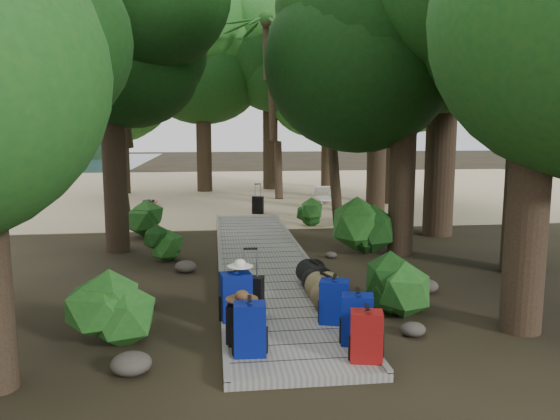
{
  "coord_description": "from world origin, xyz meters",
  "views": [
    {
      "loc": [
        -1.08,
        -10.88,
        2.98
      ],
      "look_at": [
        0.54,
        2.25,
        1.0
      ],
      "focal_mm": 35.0,
      "sensor_mm": 36.0,
      "label": 1
    }
  ],
  "objects": [
    {
      "name": "palm_right_a",
      "position": [
        2.86,
        5.59,
        3.73
      ],
      "size": [
        4.38,
        4.38,
        7.47
      ],
      "primitive_type": null,
      "color": "#113F12",
      "rests_on": "ground"
    },
    {
      "name": "lone_suitcase_on_sand",
      "position": [
        0.46,
        7.98,
        0.32
      ],
      "size": [
        0.43,
        0.32,
        0.6
      ],
      "primitive_type": null,
      "rotation": [
        0.0,
        0.0,
        -0.29
      ],
      "color": "black",
      "rests_on": "sand_beach"
    },
    {
      "name": "rock_left_b",
      "position": [
        -2.26,
        -1.91,
        0.11
      ],
      "size": [
        0.41,
        0.37,
        0.22
      ],
      "primitive_type": null,
      "color": "#4C473F",
      "rests_on": "ground"
    },
    {
      "name": "tree_right_b",
      "position": [
        5.26,
        -0.39,
        5.11
      ],
      "size": [
        5.72,
        5.72,
        10.22
      ],
      "primitive_type": null,
      "color": "black",
      "rests_on": "ground"
    },
    {
      "name": "rock_right_a",
      "position": [
        1.76,
        -3.62,
        0.1
      ],
      "size": [
        0.37,
        0.33,
        0.2
      ],
      "primitive_type": null,
      "color": "#4C473F",
      "rests_on": "ground"
    },
    {
      "name": "shrub_right_c",
      "position": [
        1.81,
        5.43,
        0.37
      ],
      "size": [
        0.82,
        0.82,
        0.74
      ],
      "primitive_type": null,
      "color": "#174F1B",
      "rests_on": "ground"
    },
    {
      "name": "palm_right_b",
      "position": [
        5.49,
        10.91,
        4.01
      ],
      "size": [
        4.15,
        4.15,
        8.02
      ],
      "primitive_type": null,
      "color": "#113F12",
      "rests_on": "ground"
    },
    {
      "name": "shrub_left_a",
      "position": [
        -2.54,
        -3.3,
        0.53
      ],
      "size": [
        1.17,
        1.17,
        1.05
      ],
      "primitive_type": null,
      "color": "#174F1B",
      "rests_on": "ground"
    },
    {
      "name": "boardwalk",
      "position": [
        0.0,
        1.0,
        0.06
      ],
      "size": [
        2.0,
        12.0,
        0.12
      ],
      "primitive_type": "cube",
      "color": "gray",
      "rests_on": "ground"
    },
    {
      "name": "backpack_right_a",
      "position": [
        0.77,
        -4.62,
        0.47
      ],
      "size": [
        0.44,
        0.36,
        0.7
      ],
      "primitive_type": null,
      "rotation": [
        0.0,
        0.0,
        -0.22
      ],
      "color": "maroon",
      "rests_on": "boardwalk"
    },
    {
      "name": "backpack_left_c",
      "position": [
        -0.78,
        -3.02,
        0.53
      ],
      "size": [
        0.49,
        0.39,
        0.83
      ],
      "primitive_type": null,
      "rotation": [
        0.0,
        0.0,
        0.17
      ],
      "color": "#020B77",
      "rests_on": "boardwalk"
    },
    {
      "name": "palm_right_c",
      "position": [
        1.93,
        12.13,
        3.67
      ],
      "size": [
        4.61,
        4.61,
        7.34
      ],
      "primitive_type": null,
      "color": "#113F12",
      "rests_on": "ground"
    },
    {
      "name": "duffel_right_khaki",
      "position": [
        0.74,
        -2.29,
        0.34
      ],
      "size": [
        0.64,
        0.77,
        0.44
      ],
      "primitive_type": null,
      "rotation": [
        0.0,
        0.0,
        0.33
      ],
      "color": "brown",
      "rests_on": "boardwalk"
    },
    {
      "name": "backpack_left_b",
      "position": [
        -0.76,
        -3.91,
        0.42
      ],
      "size": [
        0.37,
        0.3,
        0.61
      ],
      "primitive_type": null,
      "rotation": [
        0.0,
        0.0,
        -0.22
      ],
      "color": "black",
      "rests_on": "boardwalk"
    },
    {
      "name": "hat_white",
      "position": [
        -0.7,
        -2.96,
        1.01
      ],
      "size": [
        0.38,
        0.38,
        0.13
      ],
      "primitive_type": null,
      "color": "silver",
      "rests_on": "backpack_left_c"
    },
    {
      "name": "hat_brown",
      "position": [
        -0.73,
        -3.87,
        0.79
      ],
      "size": [
        0.44,
        0.44,
        0.13
      ],
      "primitive_type": null,
      "color": "#51351E",
      "rests_on": "backpack_left_b"
    },
    {
      "name": "rock_right_c",
      "position": [
        1.61,
        1.25,
        0.08
      ],
      "size": [
        0.27,
        0.25,
        0.15
      ],
      "primitive_type": null,
      "color": "#4C473F",
      "rests_on": "ground"
    },
    {
      "name": "tree_right_e",
      "position": [
        4.49,
        7.32,
        4.64
      ],
      "size": [
        5.16,
        5.16,
        9.28
      ],
      "primitive_type": null,
      "color": "black",
      "rests_on": "ground"
    },
    {
      "name": "tree_right_f",
      "position": [
        6.03,
        10.11,
        4.94
      ],
      "size": [
        5.53,
        5.53,
        9.88
      ],
      "primitive_type": null,
      "color": "black",
      "rests_on": "ground"
    },
    {
      "name": "duffel_right_black",
      "position": [
        0.71,
        -1.42,
        0.35
      ],
      "size": [
        0.59,
        0.8,
        0.45
      ],
      "primitive_type": null,
      "rotation": [
        0.0,
        0.0,
        0.21
      ],
      "color": "black",
      "rests_on": "boardwalk"
    },
    {
      "name": "shrub_right_b",
      "position": [
        2.46,
        1.61,
        0.64
      ],
      "size": [
        1.43,
        1.43,
        1.28
      ],
      "primitive_type": null,
      "color": "#174F1B",
      "rests_on": "ground"
    },
    {
      "name": "rock_right_b",
      "position": [
        2.75,
        -1.61,
        0.13
      ],
      "size": [
        0.46,
        0.41,
        0.25
      ],
      "primitive_type": null,
      "color": "#4C473F",
      "rests_on": "ground"
    },
    {
      "name": "rock_left_c",
      "position": [
        -1.69,
        0.38,
        0.12
      ],
      "size": [
        0.45,
        0.41,
        0.25
      ],
      "primitive_type": null,
      "color": "#4C473F",
      "rests_on": "ground"
    },
    {
      "name": "rock_left_d",
      "position": [
        -2.21,
        3.33,
        0.09
      ],
      "size": [
        0.34,
        0.3,
        0.19
      ],
      "primitive_type": null,
      "color": "#4C473F",
      "rests_on": "ground"
    },
    {
      "name": "palm_left_a",
      "position": [
        -4.01,
        6.19,
        3.58
      ],
      "size": [
        4.5,
        4.5,
        7.16
      ],
      "primitive_type": null,
      "color": "#113F12",
      "rests_on": "ground"
    },
    {
      "name": "backpack_left_a",
      "position": [
        -0.65,
        -4.27,
        0.5
      ],
      "size": [
        0.42,
        0.3,
        0.76
      ],
      "primitive_type": null,
      "rotation": [
        0.0,
        0.0,
        -0.05
      ],
      "color": "#020B77",
      "rests_on": "boardwalk"
    },
    {
      "name": "tree_right_d",
      "position": [
        5.18,
        3.62,
        5.92
      ],
      "size": [
        6.46,
        6.46,
        11.83
      ],
      "primitive_type": null,
      "color": "black",
      "rests_on": "ground"
    },
    {
      "name": "shrub_left_c",
      "position": [
        -2.91,
        4.49,
        0.47
      ],
      "size": [
        1.04,
        1.04,
        0.94
      ],
      "primitive_type": null,
      "color": "#174F1B",
      "rests_on": "ground"
    },
    {
      "name": "sun_lounger",
      "position": [
        3.37,
        10.43,
        0.33
      ],
      "size": [
        0.62,
        1.92,
        0.62
      ],
      "primitive_type": null,
      "rotation": [
        0.0,
        0.0,
        -0.0
      ],
      "color": "silver",
      "rests_on": "sand_beach"
    },
    {
      "name": "kayak",
      "position": [
        -3.54,
        10.21,
        0.18
      ],
      "size": [
        1.61,
        3.3,
        0.32
      ],
      "primitive_type": "ellipsoid",
      "rotation": [
        0.0,
        0.0,
        -0.29
      ],
      "color": "#B8310F",
      "rests_on": "sand_beach"
    },
    {
      "name": "tree_back_b",
      "position": [
        1.74,
        15.94,
        5.19
      ],
      "size": [
        5.81,
        5.81,
        10.38
      ],
      "primitive_type": null,
      "color": "black",
      "rests_on": "ground"
    },
    {
      "name": "suitcase_on_boardwalk",
      "position": [
        -0.53,
        -2.73,
        0.42
      ],
      "size": [
        0.44,
        0.33,
        0.6
      ],
      "primitive_type": null,
      "rotation": [
        0.0,
        0.0,
        -0.34
      ],
      "color": "black",
      "rests_on": "boardwalk"
    },
    {
      "name": "shrub_right_a",
      "position": [
        1.88,
        -2.72,
        0.44
      ],
      "size": [
        0.97,
        0.97,
        0.87
      ],
      "primitive_type": null,
      "color": "#174F1B",
      "rests_on": "ground"
    },
    {
      "name": "sand_beach",
      "position": [
        0.0,
        16.0,
        0.01
      ],
      "size": [
        40.0,
        22.0,
        0.02
      ],
      "primitive_type": "cube",
      "color": "tan",
      "rests_on": "ground"
    },
    {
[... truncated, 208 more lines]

